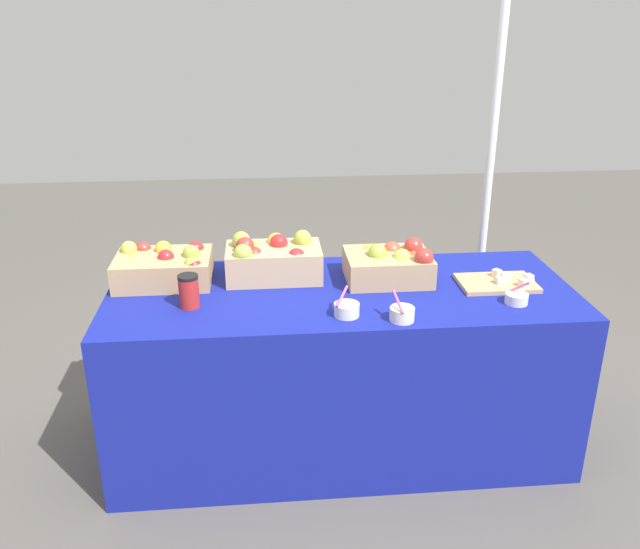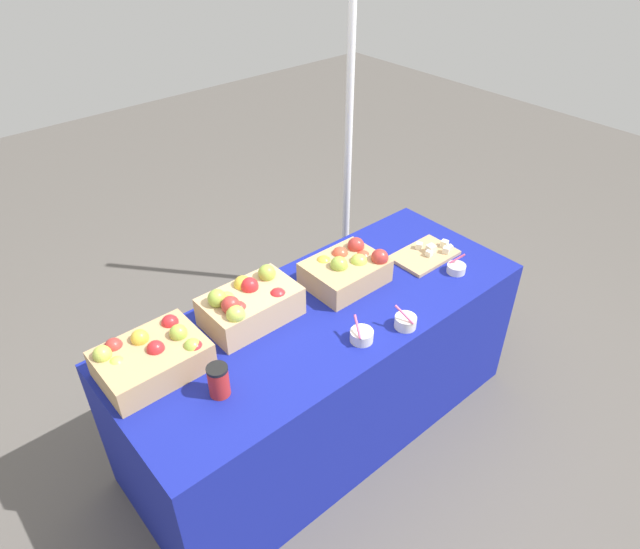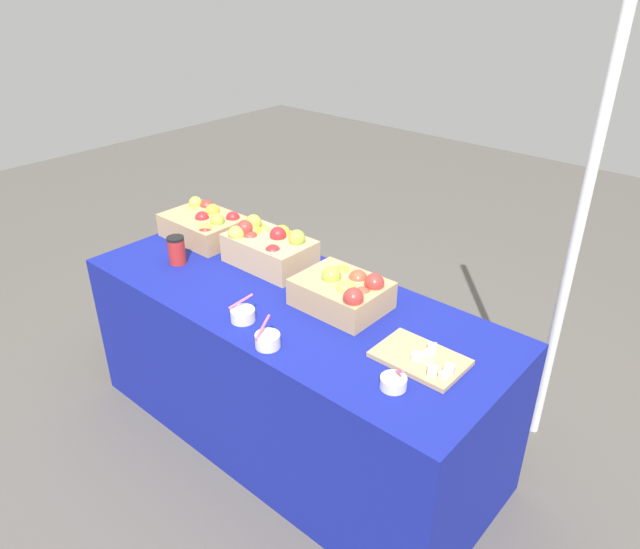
{
  "view_description": "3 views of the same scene",
  "coord_description": "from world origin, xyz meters",
  "px_view_note": "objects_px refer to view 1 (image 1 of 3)",
  "views": [
    {
      "loc": [
        -0.31,
        -2.44,
        1.8
      ],
      "look_at": [
        -0.09,
        0.02,
        0.8
      ],
      "focal_mm": 36.71,
      "sensor_mm": 36.0,
      "label": 1
    },
    {
      "loc": [
        -1.26,
        -1.43,
        2.31
      ],
      "look_at": [
        0.0,
        0.03,
        0.92
      ],
      "focal_mm": 31.84,
      "sensor_mm": 36.0,
      "label": 2
    },
    {
      "loc": [
        1.48,
        -1.5,
        1.98
      ],
      "look_at": [
        0.13,
        0.05,
        0.87
      ],
      "focal_mm": 33.06,
      "sensor_mm": 36.0,
      "label": 3
    }
  ],
  "objects_px": {
    "sample_bowl_far": "(517,298)",
    "tent_pole": "(489,177)",
    "sample_bowl_mid": "(402,314)",
    "coffee_cup": "(189,291)",
    "sample_bowl_near": "(347,309)",
    "apple_crate_middle": "(271,259)",
    "apple_crate_right": "(390,264)",
    "cutting_board_front": "(499,282)",
    "apple_crate_left": "(164,266)"
  },
  "relations": [
    {
      "from": "sample_bowl_mid",
      "to": "coffee_cup",
      "type": "xyz_separation_m",
      "value": [
        -0.79,
        0.19,
        0.04
      ]
    },
    {
      "from": "sample_bowl_near",
      "to": "apple_crate_right",
      "type": "bearing_deg",
      "value": 55.75
    },
    {
      "from": "apple_crate_right",
      "to": "tent_pole",
      "type": "height_order",
      "value": "tent_pole"
    },
    {
      "from": "sample_bowl_mid",
      "to": "tent_pole",
      "type": "bearing_deg",
      "value": 58.1
    },
    {
      "from": "sample_bowl_mid",
      "to": "apple_crate_middle",
      "type": "bearing_deg",
      "value": 135.36
    },
    {
      "from": "sample_bowl_far",
      "to": "sample_bowl_mid",
      "type": "bearing_deg",
      "value": -167.17
    },
    {
      "from": "cutting_board_front",
      "to": "tent_pole",
      "type": "relative_size",
      "value": 0.16
    },
    {
      "from": "sample_bowl_mid",
      "to": "coffee_cup",
      "type": "distance_m",
      "value": 0.81
    },
    {
      "from": "cutting_board_front",
      "to": "coffee_cup",
      "type": "relative_size",
      "value": 2.4
    },
    {
      "from": "apple_crate_right",
      "to": "cutting_board_front",
      "type": "xyz_separation_m",
      "value": [
        0.44,
        -0.11,
        -0.06
      ]
    },
    {
      "from": "apple_crate_right",
      "to": "sample_bowl_far",
      "type": "distance_m",
      "value": 0.53
    },
    {
      "from": "apple_crate_left",
      "to": "sample_bowl_far",
      "type": "relative_size",
      "value": 4.23
    },
    {
      "from": "apple_crate_left",
      "to": "apple_crate_right",
      "type": "bearing_deg",
      "value": -3.76
    },
    {
      "from": "apple_crate_middle",
      "to": "sample_bowl_near",
      "type": "bearing_deg",
      "value": -56.08
    },
    {
      "from": "apple_crate_left",
      "to": "cutting_board_front",
      "type": "xyz_separation_m",
      "value": [
        1.39,
        -0.17,
        -0.06
      ]
    },
    {
      "from": "apple_crate_left",
      "to": "coffee_cup",
      "type": "relative_size",
      "value": 3.0
    },
    {
      "from": "apple_crate_right",
      "to": "tent_pole",
      "type": "distance_m",
      "value": 0.95
    },
    {
      "from": "apple_crate_right",
      "to": "apple_crate_middle",
      "type": "bearing_deg",
      "value": 172.35
    },
    {
      "from": "apple_crate_right",
      "to": "cutting_board_front",
      "type": "height_order",
      "value": "apple_crate_right"
    },
    {
      "from": "sample_bowl_far",
      "to": "tent_pole",
      "type": "relative_size",
      "value": 0.05
    },
    {
      "from": "cutting_board_front",
      "to": "sample_bowl_mid",
      "type": "relative_size",
      "value": 2.89
    },
    {
      "from": "apple_crate_middle",
      "to": "sample_bowl_far",
      "type": "height_order",
      "value": "apple_crate_middle"
    },
    {
      "from": "sample_bowl_mid",
      "to": "sample_bowl_far",
      "type": "relative_size",
      "value": 1.17
    },
    {
      "from": "coffee_cup",
      "to": "tent_pole",
      "type": "bearing_deg",
      "value": 31.13
    },
    {
      "from": "apple_crate_middle",
      "to": "cutting_board_front",
      "type": "height_order",
      "value": "apple_crate_middle"
    },
    {
      "from": "sample_bowl_far",
      "to": "apple_crate_right",
      "type": "bearing_deg",
      "value": 147.1
    },
    {
      "from": "sample_bowl_near",
      "to": "sample_bowl_mid",
      "type": "distance_m",
      "value": 0.21
    },
    {
      "from": "apple_crate_left",
      "to": "sample_bowl_mid",
      "type": "bearing_deg",
      "value": -26.58
    },
    {
      "from": "sample_bowl_mid",
      "to": "coffee_cup",
      "type": "bearing_deg",
      "value": 166.28
    },
    {
      "from": "cutting_board_front",
      "to": "tent_pole",
      "type": "xyz_separation_m",
      "value": [
        0.2,
        0.78,
        0.25
      ]
    },
    {
      "from": "sample_bowl_far",
      "to": "coffee_cup",
      "type": "height_order",
      "value": "coffee_cup"
    },
    {
      "from": "cutting_board_front",
      "to": "sample_bowl_far",
      "type": "distance_m",
      "value": 0.18
    },
    {
      "from": "apple_crate_middle",
      "to": "tent_pole",
      "type": "height_order",
      "value": "tent_pole"
    },
    {
      "from": "coffee_cup",
      "to": "apple_crate_right",
      "type": "bearing_deg",
      "value": 13.94
    },
    {
      "from": "apple_crate_left",
      "to": "tent_pole",
      "type": "distance_m",
      "value": 1.71
    },
    {
      "from": "apple_crate_middle",
      "to": "tent_pole",
      "type": "relative_size",
      "value": 0.2
    },
    {
      "from": "apple_crate_right",
      "to": "sample_bowl_near",
      "type": "height_order",
      "value": "apple_crate_right"
    },
    {
      "from": "apple_crate_middle",
      "to": "sample_bowl_mid",
      "type": "height_order",
      "value": "apple_crate_middle"
    },
    {
      "from": "apple_crate_middle",
      "to": "cutting_board_front",
      "type": "distance_m",
      "value": 0.96
    },
    {
      "from": "sample_bowl_far",
      "to": "cutting_board_front",
      "type": "bearing_deg",
      "value": 91.96
    },
    {
      "from": "apple_crate_left",
      "to": "apple_crate_right",
      "type": "xyz_separation_m",
      "value": [
        0.95,
        -0.06,
        0.0
      ]
    },
    {
      "from": "cutting_board_front",
      "to": "sample_bowl_near",
      "type": "bearing_deg",
      "value": -161.0
    },
    {
      "from": "apple_crate_left",
      "to": "sample_bowl_near",
      "type": "height_order",
      "value": "apple_crate_left"
    },
    {
      "from": "apple_crate_middle",
      "to": "sample_bowl_mid",
      "type": "distance_m",
      "value": 0.66
    },
    {
      "from": "sample_bowl_near",
      "to": "sample_bowl_far",
      "type": "relative_size",
      "value": 1.12
    },
    {
      "from": "apple_crate_left",
      "to": "coffee_cup",
      "type": "distance_m",
      "value": 0.3
    },
    {
      "from": "sample_bowl_mid",
      "to": "coffee_cup",
      "type": "relative_size",
      "value": 0.83
    },
    {
      "from": "sample_bowl_far",
      "to": "sample_bowl_near",
      "type": "bearing_deg",
      "value": -175.81
    },
    {
      "from": "sample_bowl_near",
      "to": "coffee_cup",
      "type": "relative_size",
      "value": 0.79
    },
    {
      "from": "apple_crate_left",
      "to": "coffee_cup",
      "type": "xyz_separation_m",
      "value": [
        0.13,
        -0.27,
        -0.0
      ]
    }
  ]
}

